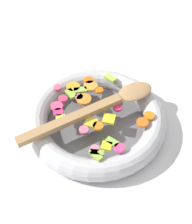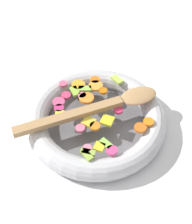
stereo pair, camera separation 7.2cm
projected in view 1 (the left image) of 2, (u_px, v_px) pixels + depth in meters
name	position (u px, v px, depth m)	size (l,w,h in m)	color
ground_plane	(96.00, 126.00, 0.76)	(4.00, 4.00, 0.00)	silver
skillet	(96.00, 120.00, 0.74)	(0.33, 0.33, 0.05)	slate
chopped_vegetables	(93.00, 108.00, 0.73)	(0.22, 0.26, 0.01)	orange
wooden_spoon	(103.00, 105.00, 0.72)	(0.34, 0.16, 0.01)	#A87F51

